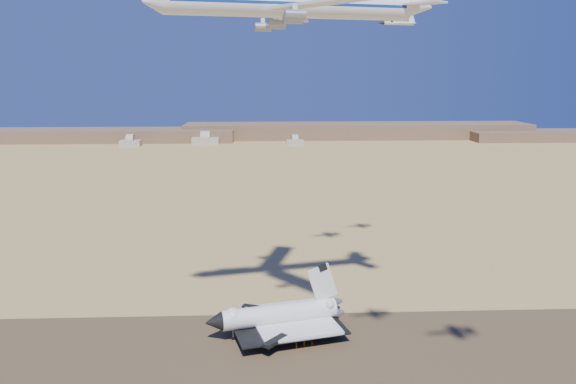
{
  "coord_description": "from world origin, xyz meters",
  "views": [
    {
      "loc": [
        5.42,
        -145.92,
        76.65
      ],
      "look_at": [
        12.04,
        8.0,
        44.35
      ],
      "focal_mm": 35.0,
      "sensor_mm": 36.0,
      "label": 1
    }
  ],
  "objects_px": {
    "crew_c": "(312,343)",
    "crew_b": "(304,344)",
    "chase_jet_c": "(354,17)",
    "shuttle": "(278,316)",
    "crew_a": "(297,346)",
    "carrier_747": "(283,5)",
    "chase_jet_d": "(398,23)"
  },
  "relations": [
    {
      "from": "carrier_747",
      "to": "crew_a",
      "type": "height_order",
      "value": "carrier_747"
    },
    {
      "from": "crew_b",
      "to": "chase_jet_d",
      "type": "distance_m",
      "value": 119.59
    },
    {
      "from": "crew_a",
      "to": "chase_jet_c",
      "type": "xyz_separation_m",
      "value": [
        21.83,
        47.65,
        94.67
      ]
    },
    {
      "from": "crew_b",
      "to": "chase_jet_c",
      "type": "height_order",
      "value": "chase_jet_c"
    },
    {
      "from": "carrier_747",
      "to": "chase_jet_c",
      "type": "xyz_separation_m",
      "value": [
        25.53,
        45.57,
        1.66
      ]
    },
    {
      "from": "carrier_747",
      "to": "crew_b",
      "type": "relative_size",
      "value": 46.09
    },
    {
      "from": "chase_jet_c",
      "to": "crew_b",
      "type": "bearing_deg",
      "value": -128.74
    },
    {
      "from": "carrier_747",
      "to": "chase_jet_d",
      "type": "height_order",
      "value": "carrier_747"
    },
    {
      "from": "crew_c",
      "to": "crew_b",
      "type": "bearing_deg",
      "value": 62.5
    },
    {
      "from": "shuttle",
      "to": "chase_jet_d",
      "type": "distance_m",
      "value": 114.19
    },
    {
      "from": "crew_a",
      "to": "crew_c",
      "type": "xyz_separation_m",
      "value": [
        4.49,
        1.21,
        -0.02
      ]
    },
    {
      "from": "crew_a",
      "to": "crew_c",
      "type": "distance_m",
      "value": 4.65
    },
    {
      "from": "crew_a",
      "to": "chase_jet_d",
      "type": "height_order",
      "value": "chase_jet_d"
    },
    {
      "from": "shuttle",
      "to": "crew_c",
      "type": "bearing_deg",
      "value": -55.74
    },
    {
      "from": "crew_b",
      "to": "crew_a",
      "type": "bearing_deg",
      "value": 67.87
    },
    {
      "from": "shuttle",
      "to": "crew_a",
      "type": "distance_m",
      "value": 11.78
    },
    {
      "from": "shuttle",
      "to": "chase_jet_c",
      "type": "xyz_separation_m",
      "value": [
        26.84,
        38.08,
        89.96
      ]
    },
    {
      "from": "carrier_747",
      "to": "crew_a",
      "type": "bearing_deg",
      "value": -41.64
    },
    {
      "from": "crew_b",
      "to": "chase_jet_c",
      "type": "bearing_deg",
      "value": -69.34
    },
    {
      "from": "chase_jet_c",
      "to": "shuttle",
      "type": "bearing_deg",
      "value": -141.14
    },
    {
      "from": "shuttle",
      "to": "carrier_747",
      "type": "distance_m",
      "value": 88.63
    },
    {
      "from": "chase_jet_d",
      "to": "carrier_747",
      "type": "bearing_deg",
      "value": -134.97
    },
    {
      "from": "crew_c",
      "to": "chase_jet_d",
      "type": "xyz_separation_m",
      "value": [
        36.03,
        62.79,
        94.19
      ]
    },
    {
      "from": "crew_c",
      "to": "chase_jet_d",
      "type": "height_order",
      "value": "chase_jet_d"
    },
    {
      "from": "crew_a",
      "to": "chase_jet_c",
      "type": "height_order",
      "value": "chase_jet_c"
    },
    {
      "from": "crew_a",
      "to": "chase_jet_c",
      "type": "bearing_deg",
      "value": -30.64
    },
    {
      "from": "crew_b",
      "to": "chase_jet_c",
      "type": "distance_m",
      "value": 107.35
    },
    {
      "from": "shuttle",
      "to": "carrier_747",
      "type": "relative_size",
      "value": 0.55
    },
    {
      "from": "crew_a",
      "to": "crew_b",
      "type": "bearing_deg",
      "value": -71.6
    },
    {
      "from": "crew_c",
      "to": "chase_jet_d",
      "type": "bearing_deg",
      "value": -62.07
    },
    {
      "from": "crew_b",
      "to": "crew_c",
      "type": "relative_size",
      "value": 1.0
    },
    {
      "from": "carrier_747",
      "to": "crew_b",
      "type": "bearing_deg",
      "value": -22.4
    }
  ]
}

